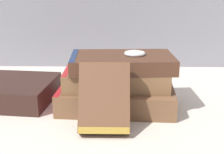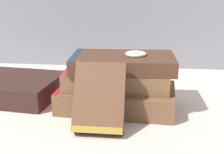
{
  "view_description": "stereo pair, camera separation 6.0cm",
  "coord_description": "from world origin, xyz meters",
  "px_view_note": "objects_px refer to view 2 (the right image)",
  "views": [
    {
      "loc": [
        0.06,
        -0.59,
        0.27
      ],
      "look_at": [
        0.04,
        0.04,
        0.07
      ],
      "focal_mm": 50.0,
      "sensor_mm": 36.0,
      "label": 1
    },
    {
      "loc": [
        0.11,
        -0.59,
        0.27
      ],
      "look_at": [
        0.04,
        0.04,
        0.07
      ],
      "focal_mm": 50.0,
      "sensor_mm": 36.0,
      "label": 2
    }
  ],
  "objects_px": {
    "book_flat_middle": "(115,77)",
    "book_leaning_front": "(99,101)",
    "book_side_left": "(14,87)",
    "pocket_watch": "(136,54)",
    "book_flat_top": "(120,62)",
    "book_flat_bottom": "(115,97)"
  },
  "relations": [
    {
      "from": "book_side_left",
      "to": "pocket_watch",
      "type": "distance_m",
      "value": 0.31
    },
    {
      "from": "book_flat_top",
      "to": "book_side_left",
      "type": "xyz_separation_m",
      "value": [
        -0.26,
        0.03,
        -0.08
      ]
    },
    {
      "from": "book_side_left",
      "to": "book_flat_top",
      "type": "bearing_deg",
      "value": -1.31
    },
    {
      "from": "book_flat_middle",
      "to": "book_side_left",
      "type": "relative_size",
      "value": 1.05
    },
    {
      "from": "book_flat_middle",
      "to": "book_leaning_front",
      "type": "relative_size",
      "value": 1.75
    },
    {
      "from": "book_flat_top",
      "to": "pocket_watch",
      "type": "xyz_separation_m",
      "value": [
        0.03,
        0.01,
        0.02
      ]
    },
    {
      "from": "book_flat_bottom",
      "to": "book_flat_top",
      "type": "xyz_separation_m",
      "value": [
        0.01,
        0.0,
        0.08
      ]
    },
    {
      "from": "book_flat_middle",
      "to": "book_flat_top",
      "type": "distance_m",
      "value": 0.04
    },
    {
      "from": "book_flat_top",
      "to": "book_leaning_front",
      "type": "height_order",
      "value": "book_leaning_front"
    },
    {
      "from": "book_flat_top",
      "to": "pocket_watch",
      "type": "height_order",
      "value": "pocket_watch"
    },
    {
      "from": "book_leaning_front",
      "to": "pocket_watch",
      "type": "xyz_separation_m",
      "value": [
        0.06,
        0.12,
        0.06
      ]
    },
    {
      "from": "book_flat_top",
      "to": "pocket_watch",
      "type": "distance_m",
      "value": 0.04
    },
    {
      "from": "book_flat_middle",
      "to": "pocket_watch",
      "type": "distance_m",
      "value": 0.07
    },
    {
      "from": "book_flat_middle",
      "to": "book_leaning_front",
      "type": "distance_m",
      "value": 0.13
    },
    {
      "from": "book_flat_bottom",
      "to": "book_flat_top",
      "type": "distance_m",
      "value": 0.08
    },
    {
      "from": "book_flat_bottom",
      "to": "book_leaning_front",
      "type": "height_order",
      "value": "book_leaning_front"
    },
    {
      "from": "book_leaning_front",
      "to": "book_side_left",
      "type": "bearing_deg",
      "value": 147.08
    },
    {
      "from": "book_side_left",
      "to": "book_leaning_front",
      "type": "relative_size",
      "value": 1.68
    },
    {
      "from": "book_side_left",
      "to": "book_leaning_front",
      "type": "bearing_deg",
      "value": -26.7
    },
    {
      "from": "book_flat_middle",
      "to": "book_side_left",
      "type": "height_order",
      "value": "book_flat_middle"
    },
    {
      "from": "book_flat_middle",
      "to": "book_flat_top",
      "type": "height_order",
      "value": "book_flat_top"
    },
    {
      "from": "book_flat_top",
      "to": "pocket_watch",
      "type": "relative_size",
      "value": 4.52
    }
  ]
}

